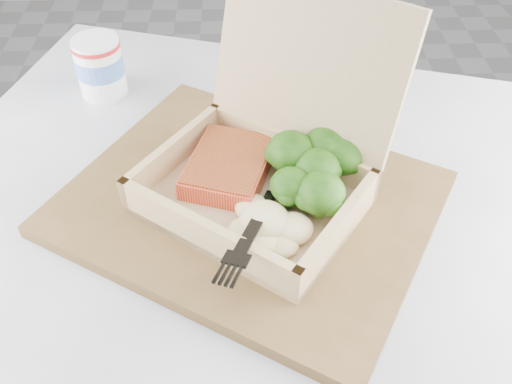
{
  "coord_description": "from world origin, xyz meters",
  "views": [
    {
      "loc": [
        -0.62,
        -0.48,
        1.16
      ],
      "look_at": [
        -0.6,
        -0.05,
        0.74
      ],
      "focal_mm": 40.0,
      "sensor_mm": 36.0,
      "label": 1
    }
  ],
  "objects_px": {
    "takeout_container": "(270,152)",
    "paper_cup": "(100,65)",
    "serving_tray": "(249,203)",
    "cafe_table": "(218,297)"
  },
  "relations": [
    {
      "from": "cafe_table",
      "to": "serving_tray",
      "type": "xyz_separation_m",
      "value": [
        0.04,
        -0.01,
        0.19
      ]
    },
    {
      "from": "serving_tray",
      "to": "paper_cup",
      "type": "bearing_deg",
      "value": 129.78
    },
    {
      "from": "serving_tray",
      "to": "cafe_table",
      "type": "bearing_deg",
      "value": 170.61
    },
    {
      "from": "serving_tray",
      "to": "paper_cup",
      "type": "xyz_separation_m",
      "value": [
        -0.2,
        0.24,
        0.04
      ]
    },
    {
      "from": "serving_tray",
      "to": "takeout_container",
      "type": "xyz_separation_m",
      "value": [
        0.02,
        0.02,
        0.06
      ]
    },
    {
      "from": "cafe_table",
      "to": "paper_cup",
      "type": "distance_m",
      "value": 0.36
    },
    {
      "from": "cafe_table",
      "to": "paper_cup",
      "type": "xyz_separation_m",
      "value": [
        -0.16,
        0.23,
        0.22
      ]
    },
    {
      "from": "takeout_container",
      "to": "paper_cup",
      "type": "bearing_deg",
      "value": 171.01
    },
    {
      "from": "takeout_container",
      "to": "paper_cup",
      "type": "height_order",
      "value": "takeout_container"
    },
    {
      "from": "takeout_container",
      "to": "paper_cup",
      "type": "distance_m",
      "value": 0.32
    }
  ]
}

